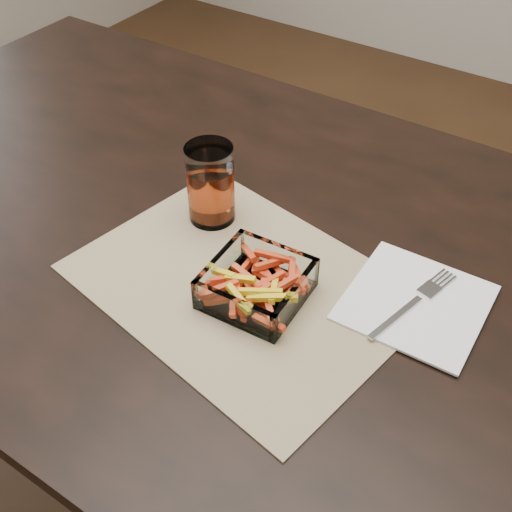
% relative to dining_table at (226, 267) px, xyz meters
% --- Properties ---
extents(dining_table, '(1.60, 0.90, 0.75)m').
position_rel_dining_table_xyz_m(dining_table, '(0.00, 0.00, 0.00)').
color(dining_table, black).
rests_on(dining_table, ground).
extents(placemat, '(0.50, 0.40, 0.00)m').
position_rel_dining_table_xyz_m(placemat, '(0.09, -0.09, 0.09)').
color(placemat, '#9E8667').
rests_on(placemat, dining_table).
extents(glass_bowl, '(0.13, 0.13, 0.05)m').
position_rel_dining_table_xyz_m(glass_bowl, '(0.13, -0.10, 0.11)').
color(glass_bowl, white).
rests_on(glass_bowl, placemat).
extents(tumbler, '(0.07, 0.07, 0.13)m').
position_rel_dining_table_xyz_m(tumbler, '(-0.03, 0.01, 0.15)').
color(tumbler, white).
rests_on(tumbler, placemat).
extents(napkin, '(0.18, 0.18, 0.00)m').
position_rel_dining_table_xyz_m(napkin, '(0.31, 0.01, 0.09)').
color(napkin, white).
rests_on(napkin, placemat).
extents(fork, '(0.06, 0.18, 0.00)m').
position_rel_dining_table_xyz_m(fork, '(0.31, 0.01, 0.10)').
color(fork, silver).
rests_on(fork, napkin).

